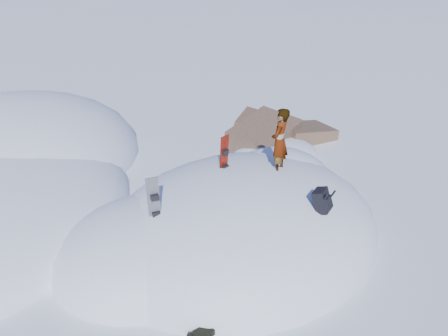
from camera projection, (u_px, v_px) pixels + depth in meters
ground at (242, 232)px, 10.65m from camera, size 120.00×120.00×0.00m
snow_mound at (231, 230)px, 10.73m from camera, size 8.00×6.00×3.00m
rock_outcrop at (273, 148)px, 14.69m from camera, size 4.68×4.41×1.68m
snowboard_red at (224, 161)px, 10.50m from camera, size 0.27×0.19×1.38m
snowboard_dark at (155, 207)px, 9.21m from camera, size 0.28×0.21×1.43m
backpack at (323, 201)px, 9.28m from camera, size 0.49×0.55×0.60m
person at (280, 141)px, 10.18m from camera, size 0.70×0.62×1.61m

